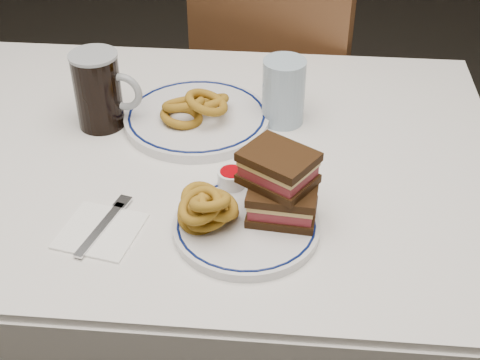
# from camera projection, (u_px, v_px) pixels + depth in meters

# --- Properties ---
(dining_table) EXTENTS (1.27, 0.87, 0.75)m
(dining_table) POSITION_uv_depth(u_px,v_px,m) (173.00, 193.00, 1.34)
(dining_table) COLOR white
(dining_table) RESTS_ON floor
(chair_far) EXTENTS (0.60, 0.60, 0.99)m
(chair_far) POSITION_uv_depth(u_px,v_px,m) (284.00, 84.00, 1.92)
(chair_far) COLOR #452916
(chair_far) RESTS_ON floor
(main_plate) EXTENTS (0.24, 0.24, 0.02)m
(main_plate) POSITION_uv_depth(u_px,v_px,m) (246.00, 226.00, 1.08)
(main_plate) COLOR silver
(main_plate) RESTS_ON dining_table
(reuben_sandwich) EXTENTS (0.14, 0.13, 0.11)m
(reuben_sandwich) POSITION_uv_depth(u_px,v_px,m) (280.00, 185.00, 1.07)
(reuben_sandwich) COLOR black
(reuben_sandwich) RESTS_ON main_plate
(onion_rings_main) EXTENTS (0.11, 0.11, 0.10)m
(onion_rings_main) POSITION_uv_depth(u_px,v_px,m) (208.00, 207.00, 1.06)
(onion_rings_main) COLOR brown
(onion_rings_main) RESTS_ON main_plate
(ketchup_ramekin) EXTENTS (0.05, 0.05, 0.03)m
(ketchup_ramekin) POSITION_uv_depth(u_px,v_px,m) (232.00, 177.00, 1.15)
(ketchup_ramekin) COLOR white
(ketchup_ramekin) RESTS_ON main_plate
(beer_mug) EXTENTS (0.14, 0.09, 0.16)m
(beer_mug) POSITION_uv_depth(u_px,v_px,m) (99.00, 90.00, 1.30)
(beer_mug) COLOR black
(beer_mug) RESTS_ON dining_table
(water_glass) EXTENTS (0.09, 0.09, 0.13)m
(water_glass) POSITION_uv_depth(u_px,v_px,m) (284.00, 92.00, 1.32)
(water_glass) COLOR #96AEC1
(water_glass) RESTS_ON dining_table
(far_plate) EXTENTS (0.29, 0.29, 0.02)m
(far_plate) POSITION_uv_depth(u_px,v_px,m) (197.00, 118.00, 1.35)
(far_plate) COLOR silver
(far_plate) RESTS_ON dining_table
(onion_rings_far) EXTENTS (0.14, 0.12, 0.08)m
(onion_rings_far) POSITION_uv_depth(u_px,v_px,m) (195.00, 106.00, 1.32)
(onion_rings_far) COLOR brown
(onion_rings_far) RESTS_ON far_plate
(napkin_fork) EXTENTS (0.14, 0.16, 0.01)m
(napkin_fork) POSITION_uv_depth(u_px,v_px,m) (101.00, 229.00, 1.09)
(napkin_fork) COLOR white
(napkin_fork) RESTS_ON dining_table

